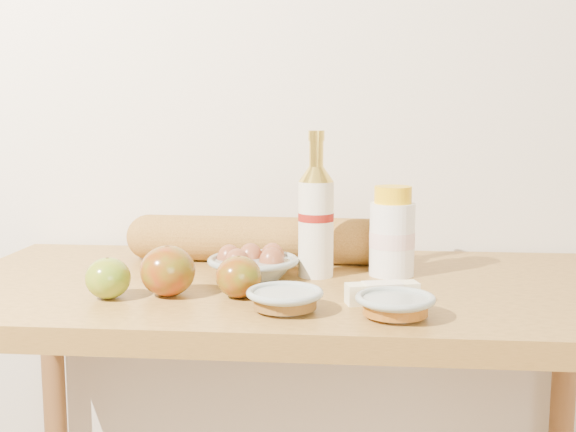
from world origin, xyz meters
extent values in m
cube|color=silver|center=(0.00, 1.51, 1.30)|extent=(3.50, 0.02, 2.60)
cube|color=#B08239|center=(0.00, 1.18, 0.88)|extent=(1.20, 0.60, 0.04)
cylinder|color=beige|center=(0.04, 1.23, 0.99)|extent=(0.08, 0.08, 0.17)
cylinder|color=maroon|center=(0.04, 1.23, 1.01)|extent=(0.08, 0.08, 0.01)
cone|color=gold|center=(0.04, 1.23, 1.08)|extent=(0.08, 0.08, 0.03)
cylinder|color=gold|center=(0.04, 1.23, 1.12)|extent=(0.03, 0.03, 0.05)
cylinder|color=gold|center=(0.04, 1.23, 1.15)|extent=(0.03, 0.03, 0.02)
cylinder|color=white|center=(0.18, 1.25, 0.97)|extent=(0.10, 0.10, 0.13)
cylinder|color=beige|center=(0.18, 1.25, 0.97)|extent=(0.11, 0.11, 0.03)
cylinder|color=yellow|center=(0.18, 1.25, 1.05)|extent=(0.09, 0.09, 0.03)
torus|color=gray|center=(-0.07, 1.20, 0.93)|extent=(0.20, 0.20, 0.01)
ellipsoid|color=brown|center=(-0.09, 1.18, 0.93)|extent=(0.06, 0.06, 0.06)
ellipsoid|color=brown|center=(-0.03, 1.19, 0.93)|extent=(0.06, 0.06, 0.06)
ellipsoid|color=brown|center=(-0.08, 1.23, 0.93)|extent=(0.06, 0.06, 0.06)
ellipsoid|color=brown|center=(-0.11, 1.21, 0.93)|extent=(0.06, 0.06, 0.06)
ellipsoid|color=brown|center=(-0.04, 1.23, 0.93)|extent=(0.06, 0.06, 0.06)
cylinder|color=#AB7B34|center=(-0.07, 1.34, 0.94)|extent=(0.45, 0.10, 0.09)
sphere|color=#AB7B34|center=(-0.30, 1.34, 0.94)|extent=(0.09, 0.09, 0.09)
sphere|color=#AB7B34|center=(0.15, 1.33, 0.94)|extent=(0.09, 0.09, 0.09)
ellipsoid|color=olive|center=(-0.28, 1.04, 0.93)|extent=(0.08, 0.08, 0.07)
cylinder|color=#4A3218|center=(-0.28, 1.04, 0.96)|extent=(0.01, 0.01, 0.01)
ellipsoid|color=#970A08|center=(-0.19, 1.06, 0.94)|extent=(0.12, 0.12, 0.08)
cylinder|color=#52361B|center=(-0.19, 1.06, 0.98)|extent=(0.01, 0.01, 0.01)
ellipsoid|color=#961108|center=(-0.07, 1.06, 0.93)|extent=(0.09, 0.09, 0.07)
cylinder|color=#52391B|center=(-0.07, 1.06, 0.96)|extent=(0.01, 0.01, 0.01)
torus|color=#99A7A2|center=(0.01, 0.99, 0.93)|extent=(0.12, 0.12, 0.01)
cylinder|color=brown|center=(0.01, 0.99, 0.92)|extent=(0.10, 0.10, 0.02)
torus|color=#95A39D|center=(0.17, 0.97, 0.93)|extent=(0.13, 0.13, 0.01)
cylinder|color=brown|center=(0.17, 0.97, 0.92)|extent=(0.11, 0.11, 0.02)
cube|color=#FDF5C4|center=(0.16, 1.05, 0.92)|extent=(0.12, 0.06, 0.03)
cube|color=white|center=(0.16, 1.05, 0.92)|extent=(0.07, 0.05, 0.03)
camera|label=1|loc=(0.11, -0.05, 1.20)|focal=45.00mm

